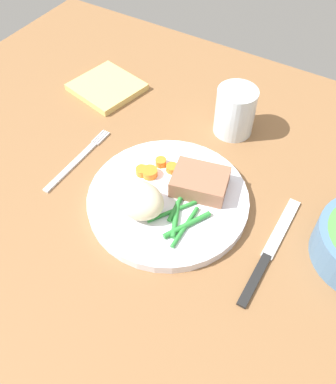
{
  "coord_description": "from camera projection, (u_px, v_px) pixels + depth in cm",
  "views": [
    {
      "loc": [
        18.57,
        -34.98,
        53.19
      ],
      "look_at": [
        -2.17,
        -0.72,
        4.6
      ],
      "focal_mm": 38.41,
      "sensor_mm": 36.0,
      "label": 1
    }
  ],
  "objects": [
    {
      "name": "dining_table",
      "position": [
        182.0,
        209.0,
        0.65
      ],
      "size": [
        120.0,
        90.0,
        2.0
      ],
      "color": "brown",
      "rests_on": "ground"
    },
    {
      "name": "dinner_plate",
      "position": [
        168.0,
        199.0,
        0.64
      ],
      "size": [
        25.2,
        25.2,
        1.6
      ],
      "primitive_type": "cylinder",
      "color": "white",
      "rests_on": "dining_table"
    },
    {
      "name": "meat_portion",
      "position": [
        200.0,
        182.0,
        0.64
      ],
      "size": [
        9.71,
        8.22,
        2.97
      ],
      "primitive_type": "cube",
      "rotation": [
        0.0,
        0.0,
        0.25
      ],
      "color": "#936047",
      "rests_on": "dinner_plate"
    },
    {
      "name": "mashed_potatoes",
      "position": [
        139.0,
        200.0,
        0.6
      ],
      "size": [
        7.83,
        6.19,
        5.0
      ],
      "primitive_type": "ellipsoid",
      "color": "beige",
      "rests_on": "dinner_plate"
    },
    {
      "name": "carrot_slices",
      "position": [
        155.0,
        169.0,
        0.67
      ],
      "size": [
        5.79,
        5.19,
        1.28
      ],
      "color": "orange",
      "rests_on": "dinner_plate"
    },
    {
      "name": "green_beans",
      "position": [
        180.0,
        218.0,
        0.61
      ],
      "size": [
        7.78,
        10.87,
        0.81
      ],
      "color": "#2D8C38",
      "rests_on": "dinner_plate"
    },
    {
      "name": "fork",
      "position": [
        78.0,
        160.0,
        0.71
      ],
      "size": [
        1.44,
        16.6,
        0.4
      ],
      "rotation": [
        0.0,
        0.0,
        0.03
      ],
      "color": "silver",
      "rests_on": "dining_table"
    },
    {
      "name": "knife",
      "position": [
        269.0,
        252.0,
        0.59
      ],
      "size": [
        1.7,
        20.5,
        0.64
      ],
      "rotation": [
        0.0,
        0.0,
        -0.07
      ],
      "color": "black",
      "rests_on": "dining_table"
    },
    {
      "name": "water_glass",
      "position": [
        235.0,
        114.0,
        0.73
      ],
      "size": [
        7.09,
        7.09,
        8.75
      ],
      "color": "silver",
      "rests_on": "dining_table"
    },
    {
      "name": "napkin",
      "position": [
        107.0,
        87.0,
        0.83
      ],
      "size": [
        14.53,
        14.06,
        1.29
      ],
      "primitive_type": "cube",
      "rotation": [
        0.0,
        0.0,
        -0.21
      ],
      "color": "#DBBC6B",
      "rests_on": "dining_table"
    }
  ]
}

